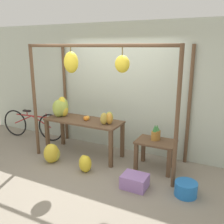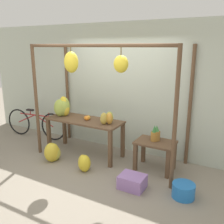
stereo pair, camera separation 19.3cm
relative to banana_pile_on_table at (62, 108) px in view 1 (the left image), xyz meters
The scene contains 14 objects.
ground_plane 1.66m from the banana_pile_on_table, 32.85° to the right, with size 20.00×20.00×0.00m, color gray.
shop_wall_back 1.38m from the banana_pile_on_table, 31.87° to the left, with size 8.00×0.08×2.80m.
stall_awning 1.28m from the banana_pile_on_table, 10.10° to the right, with size 3.04×1.20×2.34m.
display_table_main 0.65m from the banana_pile_on_table, ahead, with size 1.67×0.64×0.79m.
display_table_side 2.21m from the banana_pile_on_table, ahead, with size 0.73×0.51×0.57m.
banana_pile_on_table is the anchor object (origin of this frame).
orange_pile 0.66m from the banana_pile_on_table, ahead, with size 0.12×0.19×0.09m.
pineapple_cluster 2.14m from the banana_pile_on_table, ahead, with size 0.16×0.17×0.31m.
banana_pile_ground_left 1.02m from the banana_pile_on_table, 73.54° to the right, with size 0.39×0.46×0.40m.
banana_pile_ground_right 1.46m from the banana_pile_on_table, 33.47° to the right, with size 0.29×0.27×0.33m.
fruit_crate_white 2.35m from the banana_pile_on_table, 20.18° to the right, with size 0.42×0.34×0.23m.
blue_bucket 3.04m from the banana_pile_on_table, 11.92° to the right, with size 0.36×0.36×0.23m.
parked_bicycle 1.34m from the banana_pile_on_table, 168.53° to the left, with size 1.78×0.23×0.74m.
papaya_pile 1.17m from the banana_pile_on_table, ahead, with size 0.28×0.27×0.25m.
Camera 1 is at (2.27, -3.53, 2.30)m, focal length 40.00 mm.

